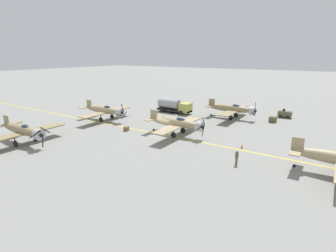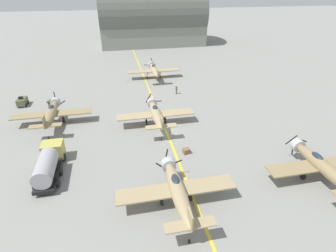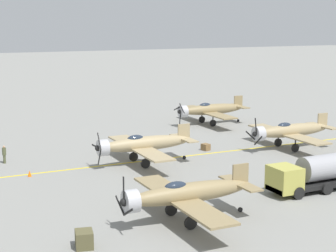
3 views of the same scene
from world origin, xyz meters
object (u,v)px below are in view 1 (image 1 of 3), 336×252
at_px(supply_crate_by_tanker, 273,119).
at_px(supply_crate_mid_lane, 126,129).
at_px(fuel_tanker, 174,106).
at_px(airplane_mid_left, 232,109).
at_px(tow_tractor, 285,114).
at_px(ground_crew_walking, 237,157).
at_px(airplane_near_center, 105,110).
at_px(airplane_mid_center, 177,123).
at_px(traffic_cone, 242,146).
at_px(airplane_near_right, 23,130).

bearing_deg(supply_crate_by_tanker, supply_crate_mid_lane, -44.88).
bearing_deg(fuel_tanker, airplane_mid_left, 97.78).
bearing_deg(supply_crate_by_tanker, airplane_mid_left, -79.98).
relative_size(tow_tractor, ground_crew_walking, 1.45).
bearing_deg(fuel_tanker, supply_crate_mid_lane, 2.43).
bearing_deg(airplane_near_center, ground_crew_walking, 80.47).
relative_size(airplane_mid_left, tow_tractor, 4.62).
distance_m(airplane_near_center, ground_crew_walking, 29.99).
xyz_separation_m(fuel_tanker, tow_tractor, (-8.47, 21.66, -0.72)).
bearing_deg(fuel_tanker, ground_crew_walking, 46.35).
relative_size(fuel_tanker, supply_crate_by_tanker, 6.23).
distance_m(airplane_mid_center, tow_tractor, 25.85).
bearing_deg(tow_tractor, supply_crate_mid_lane, -39.75).
bearing_deg(supply_crate_by_tanker, airplane_near_center, -59.79).
bearing_deg(fuel_tanker, traffic_cone, 54.17).
height_order(airplane_mid_center, ground_crew_walking, airplane_mid_center).
distance_m(airplane_mid_left, ground_crew_walking, 23.69).
bearing_deg(airplane_mid_left, supply_crate_by_tanker, 115.18).
bearing_deg(tow_tractor, supply_crate_by_tanker, -12.73).
height_order(airplane_mid_center, supply_crate_mid_lane, airplane_mid_center).
distance_m(fuel_tanker, tow_tractor, 23.27).
height_order(fuel_tanker, ground_crew_walking, fuel_tanker).
height_order(airplane_mid_left, traffic_cone, airplane_mid_left).
xyz_separation_m(airplane_mid_left, airplane_near_right, (31.66, -20.06, -0.00)).
relative_size(airplane_mid_left, supply_crate_mid_lane, 14.07).
bearing_deg(traffic_cone, ground_crew_walking, 11.75).
height_order(fuel_tanker, traffic_cone, fuel_tanker).
distance_m(airplane_near_right, ground_crew_walking, 30.21).
bearing_deg(airplane_mid_left, airplane_near_center, -38.55).
bearing_deg(traffic_cone, tow_tractor, 176.11).
xyz_separation_m(airplane_near_right, tow_tractor, (-38.39, 28.98, -1.22)).
height_order(airplane_mid_center, airplane_mid_left, airplane_mid_left).
xyz_separation_m(airplane_mid_center, airplane_near_right, (15.78, -16.51, 0.00)).
xyz_separation_m(airplane_near_center, supply_crate_by_tanker, (-16.47, 28.30, -1.48)).
xyz_separation_m(airplane_mid_left, traffic_cone, (16.25, 7.36, -1.74)).
relative_size(airplane_mid_center, supply_crate_mid_lane, 14.07).
height_order(airplane_near_right, tow_tractor, airplane_near_right).
bearing_deg(fuel_tanker, airplane_mid_center, 33.02).
height_order(airplane_mid_left, airplane_near_center, airplane_mid_left).
relative_size(airplane_mid_left, airplane_near_center, 1.00).
xyz_separation_m(tow_tractor, supply_crate_by_tanker, (5.37, -1.21, -0.26)).
distance_m(airplane_near_right, traffic_cone, 31.50).
bearing_deg(airplane_near_center, tow_tractor, 130.39).
xyz_separation_m(tow_tractor, ground_crew_walking, (28.79, -0.35, 0.18)).
xyz_separation_m(ground_crew_walking, supply_crate_mid_lane, (-3.61, -20.60, -0.62)).
height_order(ground_crew_walking, supply_crate_mid_lane, ground_crew_walking).
bearing_deg(fuel_tanker, airplane_near_center, -30.41).
bearing_deg(supply_crate_mid_lane, tow_tractor, 140.25).
bearing_deg(airplane_mid_left, fuel_tanker, -67.06).
relative_size(airplane_near_center, traffic_cone, 21.82).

